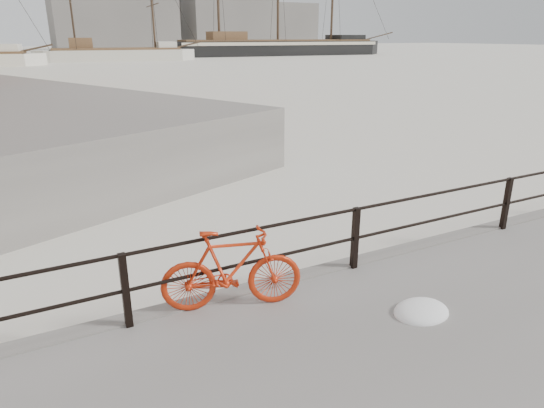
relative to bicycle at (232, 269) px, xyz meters
name	(u,v)px	position (x,y,z in m)	size (l,w,h in m)	color
ground	(493,242)	(5.66, 0.34, -0.91)	(400.00, 400.00, 0.00)	white
guardrail	(506,204)	(5.66, 0.19, -0.06)	(28.00, 0.10, 1.00)	black
bicycle	(232,269)	(0.00, 0.00, 0.00)	(1.86, 0.28, 1.12)	red
barque_black	(278,55)	(46.58, 84.53, -0.91)	(53.66, 17.56, 30.81)	black
schooner_mid	(118,61)	(13.48, 76.41, -0.91)	(26.22, 11.09, 19.10)	beige
industrial_west	(113,15)	(25.66, 140.34, 8.09)	(32.00, 18.00, 18.00)	gray
industrial_mid	(225,8)	(60.66, 145.34, 11.09)	(26.00, 20.00, 24.00)	gray
industrial_east	(281,26)	(83.66, 150.34, 6.09)	(20.00, 16.00, 14.00)	gray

